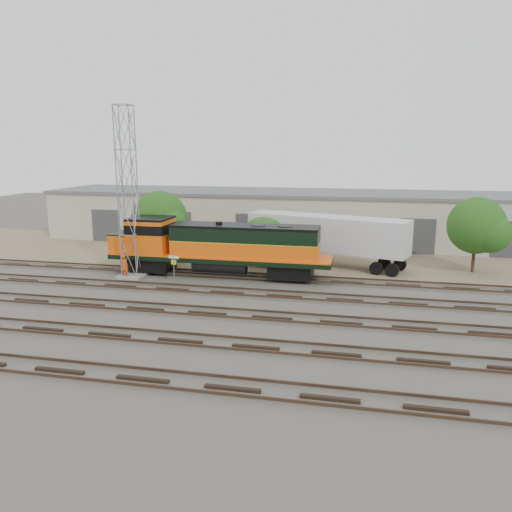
% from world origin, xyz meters
% --- Properties ---
extents(ground, '(140.00, 140.00, 0.00)m').
position_xyz_m(ground, '(0.00, 0.00, 0.00)').
color(ground, '#47423A').
rests_on(ground, ground).
extents(dirt_strip, '(80.00, 16.00, 0.02)m').
position_xyz_m(dirt_strip, '(0.00, 15.00, 0.01)').
color(dirt_strip, '#726047').
rests_on(dirt_strip, ground).
extents(tracks, '(80.00, 20.40, 0.28)m').
position_xyz_m(tracks, '(0.00, -3.00, 0.08)').
color(tracks, black).
rests_on(tracks, ground).
extents(warehouse, '(58.40, 10.40, 5.30)m').
position_xyz_m(warehouse, '(0.04, 22.98, 2.65)').
color(warehouse, '#BBB49C').
rests_on(warehouse, ground).
extents(locomotive, '(17.48, 3.07, 4.20)m').
position_xyz_m(locomotive, '(-6.14, 6.00, 2.41)').
color(locomotive, black).
rests_on(locomotive, tracks).
extents(signal_tower, '(1.91, 1.91, 12.91)m').
position_xyz_m(signal_tower, '(-12.48, 4.39, 6.30)').
color(signal_tower, gray).
rests_on(signal_tower, ground).
extents(sign_post, '(0.85, 0.22, 2.10)m').
position_xyz_m(sign_post, '(-8.59, 3.40, 1.47)').
color(sign_post, gray).
rests_on(sign_post, ground).
extents(worker, '(0.69, 0.46, 1.88)m').
position_xyz_m(worker, '(-12.86, 3.89, 0.94)').
color(worker, '#E84E0C').
rests_on(worker, ground).
extents(semi_trailer, '(13.97, 6.80, 4.24)m').
position_xyz_m(semi_trailer, '(2.25, 11.51, 2.67)').
color(semi_trailer, silver).
rests_on(semi_trailer, ground).
extents(tree_west, '(5.01, 4.77, 6.25)m').
position_xyz_m(tree_west, '(-12.06, 9.67, 3.73)').
color(tree_west, '#382619').
rests_on(tree_west, ground).
extents(tree_mid, '(4.54, 4.33, 4.33)m').
position_xyz_m(tree_mid, '(-3.18, 10.95, 1.80)').
color(tree_mid, '#382619').
rests_on(tree_mid, ground).
extents(tree_east, '(4.73, 4.50, 6.08)m').
position_xyz_m(tree_east, '(13.97, 11.37, 3.71)').
color(tree_east, '#382619').
rests_on(tree_east, ground).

